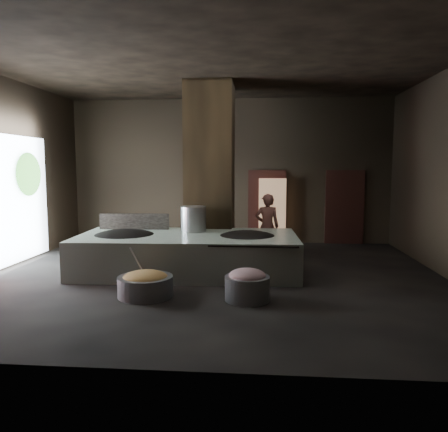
# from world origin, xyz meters

# --- Properties ---
(floor) EXTENTS (10.00, 9.00, 0.10)m
(floor) POSITION_xyz_m (0.00, 0.00, -0.05)
(floor) COLOR black
(floor) RESTS_ON ground
(ceiling) EXTENTS (10.00, 9.00, 0.10)m
(ceiling) POSITION_xyz_m (0.00, 0.00, 4.55)
(ceiling) COLOR black
(ceiling) RESTS_ON back_wall
(back_wall) EXTENTS (10.00, 0.10, 4.50)m
(back_wall) POSITION_xyz_m (0.00, 4.55, 2.25)
(back_wall) COLOR black
(back_wall) RESTS_ON ground
(front_wall) EXTENTS (10.00, 0.10, 4.50)m
(front_wall) POSITION_xyz_m (0.00, -4.55, 2.25)
(front_wall) COLOR black
(front_wall) RESTS_ON ground
(pillar) EXTENTS (1.20, 1.20, 4.50)m
(pillar) POSITION_xyz_m (-0.30, 1.90, 2.25)
(pillar) COLOR black
(pillar) RESTS_ON ground
(hearth_platform) EXTENTS (5.00, 2.53, 0.86)m
(hearth_platform) POSITION_xyz_m (-0.63, 0.34, 0.43)
(hearth_platform) COLOR silver
(hearth_platform) RESTS_ON ground
(platform_cap) EXTENTS (4.82, 2.31, 0.03)m
(platform_cap) POSITION_xyz_m (-0.63, 0.34, 0.82)
(platform_cap) COLOR black
(platform_cap) RESTS_ON hearth_platform
(wok_left) EXTENTS (1.55, 1.55, 0.43)m
(wok_left) POSITION_xyz_m (-2.08, 0.29, 0.75)
(wok_left) COLOR black
(wok_left) RESTS_ON hearth_platform
(wok_left_rim) EXTENTS (1.58, 1.58, 0.05)m
(wok_left_rim) POSITION_xyz_m (-2.08, 0.29, 0.82)
(wok_left_rim) COLOR black
(wok_left_rim) RESTS_ON hearth_platform
(wok_right) EXTENTS (1.44, 1.44, 0.41)m
(wok_right) POSITION_xyz_m (0.72, 0.39, 0.75)
(wok_right) COLOR black
(wok_right) RESTS_ON hearth_platform
(wok_right_rim) EXTENTS (1.48, 1.48, 0.05)m
(wok_right_rim) POSITION_xyz_m (0.72, 0.39, 0.82)
(wok_right_rim) COLOR black
(wok_right_rim) RESTS_ON hearth_platform
(stock_pot) EXTENTS (0.60, 0.60, 0.64)m
(stock_pot) POSITION_xyz_m (-0.58, 0.89, 1.13)
(stock_pot) COLOR #B7BABF
(stock_pot) RESTS_ON hearth_platform
(splash_guard) EXTENTS (1.71, 0.13, 0.43)m
(splash_guard) POSITION_xyz_m (-2.08, 1.09, 1.03)
(splash_guard) COLOR black
(splash_guard) RESTS_ON hearth_platform
(cook) EXTENTS (0.64, 0.44, 1.70)m
(cook) POSITION_xyz_m (1.18, 1.93, 0.85)
(cook) COLOR #A15D52
(cook) RESTS_ON ground
(veg_basin) EXTENTS (1.29, 1.29, 0.38)m
(veg_basin) POSITION_xyz_m (-1.09, -1.60, 0.19)
(veg_basin) COLOR slate
(veg_basin) RESTS_ON ground
(veg_fill) EXTENTS (0.84, 0.84, 0.26)m
(veg_fill) POSITION_xyz_m (-1.09, -1.60, 0.35)
(veg_fill) COLOR olive
(veg_fill) RESTS_ON veg_basin
(ladle) EXTENTS (0.30, 0.31, 0.72)m
(ladle) POSITION_xyz_m (-1.24, -1.45, 0.55)
(ladle) COLOR #B7BABF
(ladle) RESTS_ON veg_basin
(meat_basin) EXTENTS (1.07, 1.07, 0.44)m
(meat_basin) POSITION_xyz_m (0.79, -1.69, 0.22)
(meat_basin) COLOR slate
(meat_basin) RESTS_ON ground
(meat_fill) EXTENTS (0.67, 0.67, 0.25)m
(meat_fill) POSITION_xyz_m (0.79, -1.69, 0.45)
(meat_fill) COLOR #AE6875
(meat_fill) RESTS_ON meat_basin
(doorway_near) EXTENTS (1.18, 0.08, 2.38)m
(doorway_near) POSITION_xyz_m (1.20, 4.45, 1.10)
(doorway_near) COLOR black
(doorway_near) RESTS_ON ground
(doorway_near_glow) EXTENTS (0.84, 0.04, 1.98)m
(doorway_near_glow) POSITION_xyz_m (1.36, 4.18, 1.05)
(doorway_near_glow) COLOR #8C6647
(doorway_near_glow) RESTS_ON ground
(doorway_far) EXTENTS (1.18, 0.08, 2.38)m
(doorway_far) POSITION_xyz_m (3.60, 4.45, 1.10)
(doorway_far) COLOR black
(doorway_far) RESTS_ON ground
(doorway_far_glow) EXTENTS (0.87, 0.04, 2.07)m
(doorway_far_glow) POSITION_xyz_m (3.62, 4.50, 1.05)
(doorway_far_glow) COLOR #8C6647
(doorway_far_glow) RESTS_ON ground
(left_opening) EXTENTS (0.04, 4.20, 3.10)m
(left_opening) POSITION_xyz_m (-4.95, 0.20, 1.60)
(left_opening) COLOR white
(left_opening) RESTS_ON ground
(tree_silhouette) EXTENTS (0.28, 1.10, 1.10)m
(tree_silhouette) POSITION_xyz_m (-4.85, 1.30, 2.20)
(tree_silhouette) COLOR #194714
(tree_silhouette) RESTS_ON left_opening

